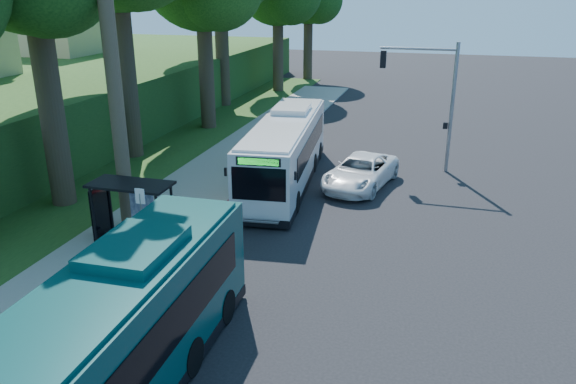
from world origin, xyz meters
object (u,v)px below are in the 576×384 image
(teal_bus, at_px, (98,356))
(white_bus, at_px, (285,149))
(pickup, at_px, (361,172))
(bus_shelter, at_px, (128,199))

(teal_bus, bearing_deg, white_bus, 91.11)
(pickup, bearing_deg, bus_shelter, -119.19)
(white_bus, height_order, teal_bus, teal_bus)
(bus_shelter, bearing_deg, pickup, 49.22)
(teal_bus, height_order, pickup, teal_bus)
(bus_shelter, xyz_separation_m, teal_bus, (4.65, -9.10, 0.04))
(white_bus, xyz_separation_m, pickup, (3.88, 0.44, -1.00))
(teal_bus, bearing_deg, bus_shelter, 115.99)
(bus_shelter, distance_m, white_bus, 9.53)
(white_bus, bearing_deg, bus_shelter, -120.42)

